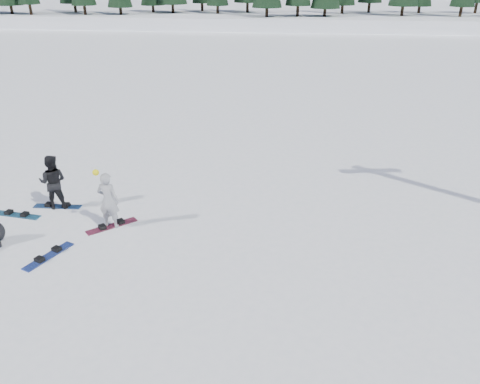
{
  "coord_description": "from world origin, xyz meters",
  "views": [
    {
      "loc": [
        4.68,
        -9.76,
        6.82
      ],
      "look_at": [
        3.37,
        2.13,
        1.1
      ],
      "focal_mm": 35.0,
      "sensor_mm": 36.0,
      "label": 1
    }
  ],
  "objects_px": {
    "snowboard_loose_c": "(17,215)",
    "snowboard_loose_a": "(49,256)",
    "snowboarder_man": "(53,182)",
    "snowboarder_woman": "(108,200)"
  },
  "relations": [
    {
      "from": "snowboarder_woman",
      "to": "snowboarder_man",
      "type": "bearing_deg",
      "value": -19.86
    },
    {
      "from": "snowboarder_woman",
      "to": "snowboard_loose_a",
      "type": "height_order",
      "value": "snowboarder_woman"
    },
    {
      "from": "snowboarder_woman",
      "to": "snowboard_loose_c",
      "type": "distance_m",
      "value": 3.25
    },
    {
      "from": "snowboard_loose_c",
      "to": "snowboard_loose_a",
      "type": "height_order",
      "value": "same"
    },
    {
      "from": "snowboarder_woman",
      "to": "snowboard_loose_c",
      "type": "height_order",
      "value": "snowboarder_woman"
    },
    {
      "from": "snowboarder_man",
      "to": "snowboard_loose_a",
      "type": "relative_size",
      "value": 1.16
    },
    {
      "from": "snowboard_loose_c",
      "to": "snowboarder_man",
      "type": "bearing_deg",
      "value": 42.84
    },
    {
      "from": "snowboarder_woman",
      "to": "snowboard_loose_a",
      "type": "bearing_deg",
      "value": 63.36
    },
    {
      "from": "snowboarder_man",
      "to": "snowboard_loose_a",
      "type": "bearing_deg",
      "value": 101.72
    },
    {
      "from": "snowboarder_man",
      "to": "snowboard_loose_a",
      "type": "xyz_separation_m",
      "value": [
        1.07,
        -2.74,
        -0.86
      ]
    }
  ]
}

